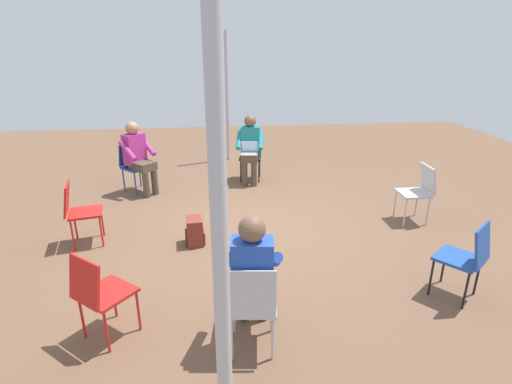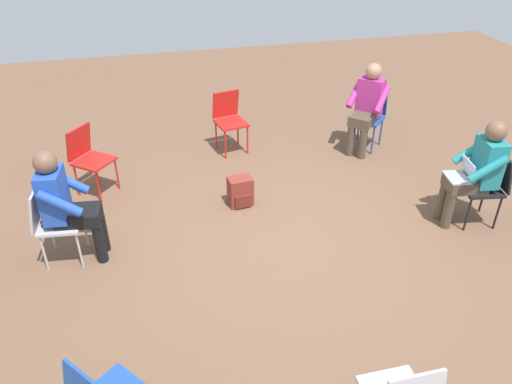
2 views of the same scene
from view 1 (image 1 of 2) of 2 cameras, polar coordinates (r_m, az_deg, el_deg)
ground_plane at (r=5.69m, az=-0.11°, el=-5.29°), size 14.55×14.55×0.00m
chair_north at (r=7.61m, az=-0.78°, el=5.54°), size 0.46×0.49×0.85m
chair_west at (r=5.57m, az=-24.02°, el=-2.21°), size 0.51×0.47×0.85m
chair_northwest at (r=7.29m, az=-17.09°, el=3.91°), size 0.58×0.58×0.85m
chair_southwest at (r=3.77m, az=-21.50°, el=-13.05°), size 0.58×0.59×0.85m
chair_south at (r=3.39m, az=-0.55°, el=-15.51°), size 0.44×0.48×0.85m
chair_southeast at (r=4.55m, az=27.90°, el=-8.03°), size 0.58×0.58×0.85m
chair_east at (r=6.22m, az=22.21°, el=0.38°), size 0.44×0.40×0.85m
person_with_laptop at (r=7.40m, az=-0.87°, el=6.66°), size 0.55×0.56×1.24m
person_in_magenta at (r=7.11m, az=-16.48°, el=5.21°), size 0.63×0.63×1.24m
person_in_blue at (r=3.42m, az=-0.52°, el=-11.17°), size 0.53×0.55×1.24m
backpack_near_laptop_user at (r=5.29m, az=-8.74°, el=-5.76°), size 0.27×0.30×0.36m
tent_pole_near at (r=1.80m, az=-4.80°, el=-17.49°), size 0.07×0.07×2.77m
tent_pole_far at (r=8.73m, az=-4.17°, el=13.19°), size 0.07×0.07×2.70m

